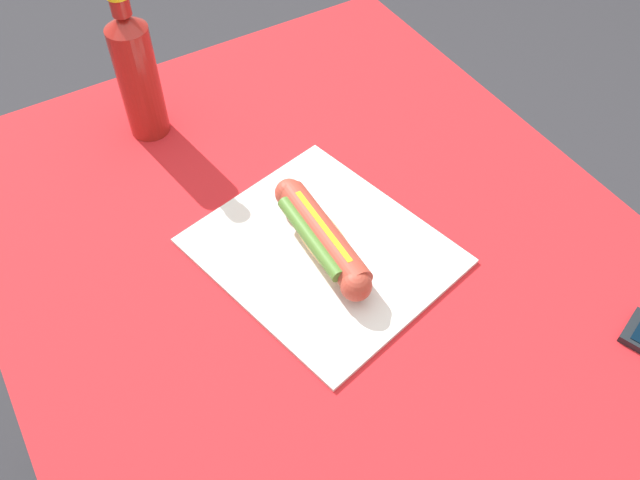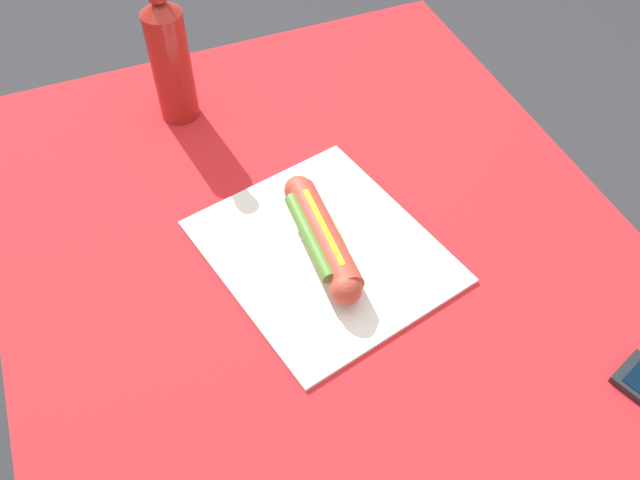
% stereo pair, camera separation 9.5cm
% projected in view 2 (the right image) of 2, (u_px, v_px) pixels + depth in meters
% --- Properties ---
extents(dining_table, '(1.20, 0.90, 0.78)m').
position_uv_depth(dining_table, '(335.00, 331.00, 1.05)').
color(dining_table, brown).
rests_on(dining_table, ground).
extents(paper_wrapper, '(0.39, 0.36, 0.01)m').
position_uv_depth(paper_wrapper, '(320.00, 252.00, 0.97)').
color(paper_wrapper, silver).
rests_on(paper_wrapper, dining_table).
extents(hot_dog, '(0.24, 0.06, 0.05)m').
position_uv_depth(hot_dog, '(319.00, 238.00, 0.95)').
color(hot_dog, '#E5BC75').
rests_on(hot_dog, paper_wrapper).
extents(soda_bottle, '(0.07, 0.07, 0.26)m').
position_uv_depth(soda_bottle, '(170.00, 58.00, 1.09)').
color(soda_bottle, maroon).
rests_on(soda_bottle, dining_table).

